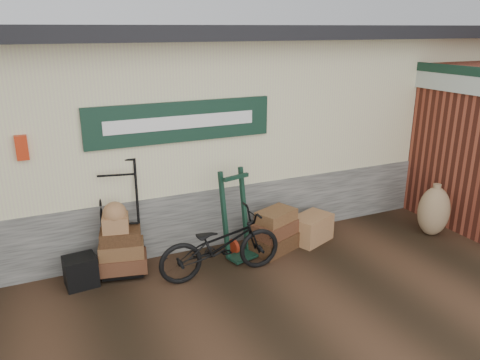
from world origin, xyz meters
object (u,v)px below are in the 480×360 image
at_px(suitcase_stack, 274,230).
at_px(black_trunk, 81,271).
at_px(porter_trolley, 120,216).
at_px(green_barrow, 236,215).
at_px(wicker_hamper, 311,228).
at_px(bicycle, 221,241).

xyz_separation_m(suitcase_stack, black_trunk, (-2.74, 0.15, -0.12)).
bearing_deg(suitcase_stack, porter_trolley, 170.06).
bearing_deg(black_trunk, green_barrow, -2.32).
bearing_deg(wicker_hamper, suitcase_stack, -176.26).
bearing_deg(green_barrow, black_trunk, 163.63).
xyz_separation_m(porter_trolley, black_trunk, (-0.58, -0.23, -0.57)).
distance_m(black_trunk, bicycle, 1.83).
xyz_separation_m(green_barrow, bicycle, (-0.41, -0.41, -0.15)).
height_order(green_barrow, black_trunk, green_barrow).
distance_m(porter_trolley, black_trunk, 0.85).
xyz_separation_m(green_barrow, wicker_hamper, (1.27, -0.02, -0.44)).
height_order(suitcase_stack, bicycle, bicycle).
relative_size(green_barrow, suitcase_stack, 1.79).
bearing_deg(bicycle, suitcase_stack, -69.49).
xyz_separation_m(suitcase_stack, wicker_hamper, (0.68, 0.04, -0.11)).
relative_size(green_barrow, black_trunk, 3.26).
xyz_separation_m(porter_trolley, bicycle, (1.15, -0.72, -0.28)).
relative_size(porter_trolley, bicycle, 0.91).
bearing_deg(suitcase_stack, wicker_hamper, 3.74).
distance_m(green_barrow, wicker_hamper, 1.34).
relative_size(porter_trolley, black_trunk, 3.90).
height_order(green_barrow, wicker_hamper, green_barrow).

